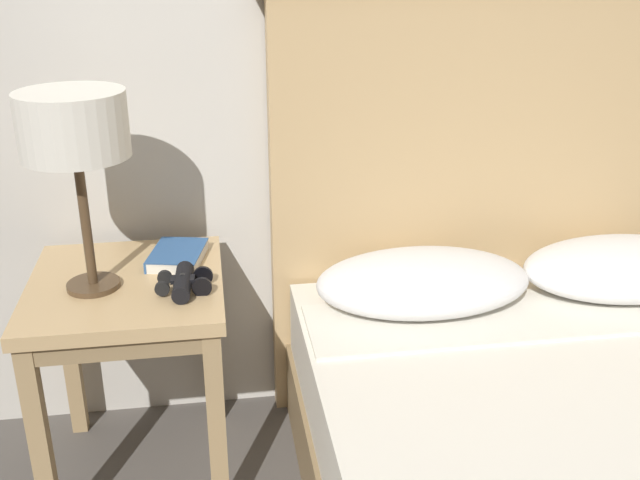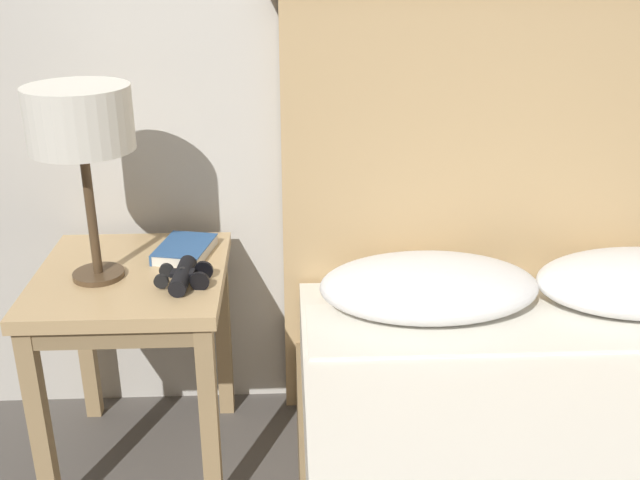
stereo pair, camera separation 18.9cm
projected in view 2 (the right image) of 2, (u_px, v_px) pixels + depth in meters
The scene contains 4 objects.
nightstand at pixel (134, 302), 1.99m from camera, with size 0.49×0.53×0.60m.
table_lamp at pixel (80, 124), 1.77m from camera, with size 0.25×0.25×0.49m.
book_on_nightstand at pixel (184, 249), 2.05m from camera, with size 0.17×0.21×0.03m.
binoculars_pair at pixel (183, 276), 1.87m from camera, with size 0.14×0.16×0.05m.
Camera 2 is at (-0.21, -1.12, 1.42)m, focal length 42.00 mm.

